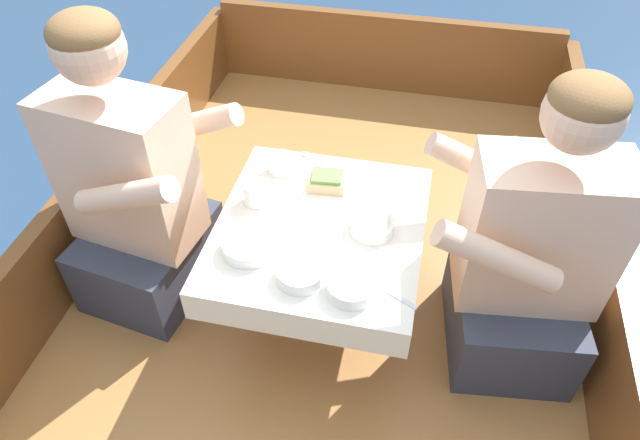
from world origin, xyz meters
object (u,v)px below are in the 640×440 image
(person_starboard, at_px, (527,260))
(person_port, at_px, (134,198))
(sandwich, at_px, (327,181))
(coffee_cup_port, at_px, (256,192))
(coffee_cup_center, at_px, (281,163))
(coffee_cup_starboard, at_px, (292,221))

(person_starboard, bearing_deg, person_port, -6.51)
(person_starboard, relative_size, sandwich, 8.04)
(coffee_cup_port, bearing_deg, person_port, -172.81)
(sandwich, bearing_deg, person_port, -165.32)
(person_starboard, distance_m, sandwich, 0.64)
(person_port, bearing_deg, sandwich, 23.42)
(person_starboard, relative_size, coffee_cup_port, 9.30)
(person_port, height_order, coffee_cup_center, person_port)
(coffee_cup_port, xyz_separation_m, coffee_cup_center, (0.04, 0.16, -0.01))
(sandwich, xyz_separation_m, coffee_cup_port, (-0.20, -0.11, 0.00))
(person_port, distance_m, coffee_cup_center, 0.48)
(person_port, bearing_deg, coffee_cup_starboard, 4.53)
(person_port, relative_size, sandwich, 8.36)
(person_starboard, distance_m, coffee_cup_starboard, 0.69)
(person_starboard, height_order, coffee_cup_starboard, person_starboard)
(person_starboard, bearing_deg, coffee_cup_starboard, -2.85)
(coffee_cup_center, bearing_deg, person_port, -153.52)
(person_starboard, distance_m, coffee_cup_center, 0.81)
(person_port, relative_size, coffee_cup_port, 9.67)
(person_port, height_order, sandwich, person_port)
(person_starboard, height_order, sandwich, person_starboard)
(coffee_cup_port, xyz_separation_m, coffee_cup_starboard, (0.14, -0.09, -0.01))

